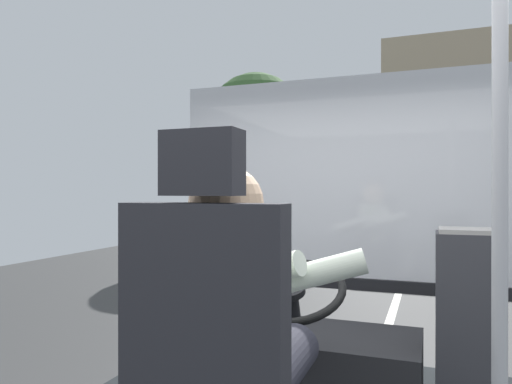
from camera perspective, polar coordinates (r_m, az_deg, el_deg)
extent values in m
cube|color=#393939|center=(10.62, 17.63, -9.66)|extent=(18.00, 44.00, 0.05)
cube|color=silver|center=(10.62, 17.63, -9.51)|extent=(0.12, 39.60, 0.00)
cube|color=#28282D|center=(1.34, -6.55, -15.57)|extent=(0.48, 0.10, 0.66)
cube|color=#28282D|center=(1.29, -6.56, 3.53)|extent=(0.22, 0.10, 0.18)
cylinder|color=#282833|center=(1.69, 2.45, -20.79)|extent=(0.18, 0.52, 0.18)
cylinder|color=#282833|center=(1.76, -4.01, -19.96)|extent=(0.18, 0.52, 0.18)
cylinder|color=silver|center=(1.50, -3.65, -16.10)|extent=(0.34, 0.34, 0.55)
cube|color=#70934C|center=(1.64, -1.04, -12.27)|extent=(0.06, 0.01, 0.34)
sphere|color=tan|center=(1.44, -3.65, -1.39)|extent=(0.23, 0.23, 0.23)
cylinder|color=silver|center=(1.69, 3.35, -10.82)|extent=(0.60, 0.22, 0.25)
cylinder|color=silver|center=(1.76, -2.87, -10.40)|extent=(0.60, 0.22, 0.25)
cube|color=black|center=(2.68, 6.97, -20.59)|extent=(1.10, 0.56, 0.40)
cylinder|color=black|center=(2.25, 4.73, -16.24)|extent=(0.07, 0.23, 0.42)
torus|color=black|center=(2.13, 4.13, -11.80)|extent=(0.50, 0.47, 0.23)
cylinder|color=black|center=(2.13, 4.13, -11.80)|extent=(0.14, 0.14, 0.08)
cylinder|color=#B7B7BC|center=(1.54, 27.54, -0.73)|extent=(0.04, 0.04, 2.25)
cube|color=#333338|center=(2.45, 24.29, -15.76)|extent=(0.27, 0.26, 0.96)
cube|color=#9E9993|center=(2.37, 24.30, -4.30)|extent=(0.24, 0.23, 0.02)
cube|color=silver|center=(3.32, 11.36, 1.86)|extent=(2.50, 0.01, 1.40)
cube|color=black|center=(3.38, 11.36, -10.80)|extent=(2.50, 0.08, 0.08)
cylinder|color=#4C3828|center=(12.82, -0.02, -1.60)|extent=(0.33, 0.33, 2.79)
sphere|color=#385D2D|center=(12.95, -0.02, 8.47)|extent=(2.68, 2.68, 2.68)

